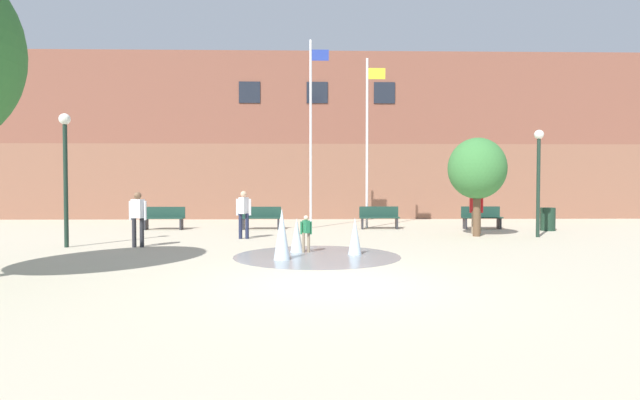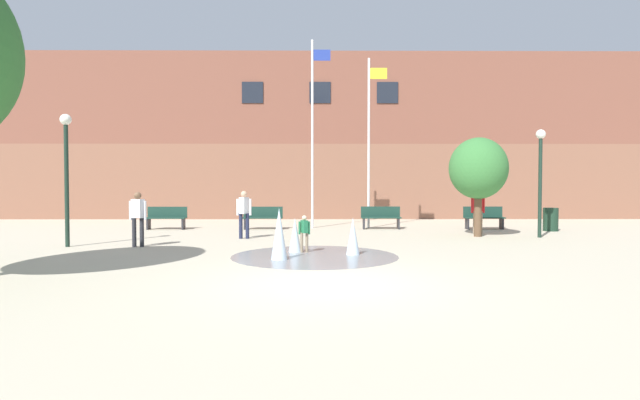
{
  "view_description": "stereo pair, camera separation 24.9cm",
  "coord_description": "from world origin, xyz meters",
  "px_view_note": "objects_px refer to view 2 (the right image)",
  "views": [
    {
      "loc": [
        -0.42,
        -8.98,
        1.79
      ],
      "look_at": [
        -0.07,
        7.26,
        1.3
      ],
      "focal_mm": 28.0,
      "sensor_mm": 36.0,
      "label": 1
    },
    {
      "loc": [
        -0.18,
        -8.99,
        1.79
      ],
      "look_at": [
        -0.07,
        7.26,
        1.3
      ],
      "focal_mm": 28.0,
      "sensor_mm": 36.0,
      "label": 2
    }
  ],
  "objects_px": {
    "adult_near_bench": "(478,209)",
    "flagpole_left": "(313,128)",
    "park_bench_left_of_flagpoles": "(263,217)",
    "flagpole_right": "(370,138)",
    "street_tree_near_building": "(478,169)",
    "park_bench_under_right_flagpole": "(381,217)",
    "lamp_post_left_lane": "(66,160)",
    "child_running": "(304,231)",
    "park_bench_near_trashcan": "(484,217)",
    "adult_in_red": "(244,211)",
    "trash_can": "(551,219)",
    "teen_by_trashcan": "(138,215)",
    "lamp_post_right_lane": "(540,166)",
    "park_bench_far_left": "(166,217)"
  },
  "relations": [
    {
      "from": "adult_near_bench",
      "to": "flagpole_left",
      "type": "distance_m",
      "value": 7.33
    },
    {
      "from": "park_bench_left_of_flagpoles",
      "to": "flagpole_right",
      "type": "relative_size",
      "value": 0.23
    },
    {
      "from": "adult_near_bench",
      "to": "street_tree_near_building",
      "type": "bearing_deg",
      "value": 91.83
    },
    {
      "from": "park_bench_under_right_flagpole",
      "to": "lamp_post_left_lane",
      "type": "height_order",
      "value": "lamp_post_left_lane"
    },
    {
      "from": "child_running",
      "to": "park_bench_left_of_flagpoles",
      "type": "bearing_deg",
      "value": 165.58
    },
    {
      "from": "park_bench_near_trashcan",
      "to": "flagpole_left",
      "type": "bearing_deg",
      "value": 175.36
    },
    {
      "from": "street_tree_near_building",
      "to": "park_bench_near_trashcan",
      "type": "bearing_deg",
      "value": 67.86
    },
    {
      "from": "adult_near_bench",
      "to": "adult_in_red",
      "type": "relative_size",
      "value": 1.0
    },
    {
      "from": "trash_can",
      "to": "street_tree_near_building",
      "type": "height_order",
      "value": "street_tree_near_building"
    },
    {
      "from": "adult_near_bench",
      "to": "trash_can",
      "type": "xyz_separation_m",
      "value": [
        3.27,
        1.33,
        -0.48
      ]
    },
    {
      "from": "park_bench_under_right_flagpole",
      "to": "teen_by_trashcan",
      "type": "bearing_deg",
      "value": -143.22
    },
    {
      "from": "park_bench_under_right_flagpole",
      "to": "park_bench_near_trashcan",
      "type": "xyz_separation_m",
      "value": [
        4.18,
        -0.05,
        0.0
      ]
    },
    {
      "from": "park_bench_near_trashcan",
      "to": "lamp_post_right_lane",
      "type": "bearing_deg",
      "value": -76.23
    },
    {
      "from": "flagpole_left",
      "to": "trash_can",
      "type": "relative_size",
      "value": 8.64
    },
    {
      "from": "park_bench_near_trashcan",
      "to": "adult_in_red",
      "type": "relative_size",
      "value": 1.01
    },
    {
      "from": "child_running",
      "to": "flagpole_right",
      "type": "distance_m",
      "value": 8.58
    },
    {
      "from": "park_bench_left_of_flagpoles",
      "to": "lamp_post_left_lane",
      "type": "distance_m",
      "value": 7.88
    },
    {
      "from": "park_bench_left_of_flagpoles",
      "to": "lamp_post_left_lane",
      "type": "xyz_separation_m",
      "value": [
        -5.03,
        -5.71,
        2.03
      ]
    },
    {
      "from": "park_bench_under_right_flagpole",
      "to": "lamp_post_right_lane",
      "type": "xyz_separation_m",
      "value": [
        4.99,
        -3.33,
        1.94
      ]
    },
    {
      "from": "child_running",
      "to": "trash_can",
      "type": "height_order",
      "value": "child_running"
    },
    {
      "from": "park_bench_far_left",
      "to": "teen_by_trashcan",
      "type": "distance_m",
      "value": 5.79
    },
    {
      "from": "lamp_post_right_lane",
      "to": "adult_near_bench",
      "type": "bearing_deg",
      "value": 148.29
    },
    {
      "from": "teen_by_trashcan",
      "to": "lamp_post_left_lane",
      "type": "xyz_separation_m",
      "value": [
        -2.05,
        0.03,
        1.58
      ]
    },
    {
      "from": "park_bench_far_left",
      "to": "flagpole_right",
      "type": "bearing_deg",
      "value": 4.34
    },
    {
      "from": "park_bench_near_trashcan",
      "to": "teen_by_trashcan",
      "type": "distance_m",
      "value": 13.29
    },
    {
      "from": "trash_can",
      "to": "street_tree_near_building",
      "type": "distance_m",
      "value": 4.53
    },
    {
      "from": "park_bench_near_trashcan",
      "to": "street_tree_near_building",
      "type": "distance_m",
      "value": 3.72
    },
    {
      "from": "flagpole_left",
      "to": "park_bench_left_of_flagpoles",
      "type": "bearing_deg",
      "value": -163.73
    },
    {
      "from": "teen_by_trashcan",
      "to": "adult_in_red",
      "type": "distance_m",
      "value": 3.51
    },
    {
      "from": "park_bench_under_right_flagpole",
      "to": "adult_in_red",
      "type": "distance_m",
      "value": 6.22
    },
    {
      "from": "teen_by_trashcan",
      "to": "park_bench_under_right_flagpole",
      "type": "bearing_deg",
      "value": 60.15
    },
    {
      "from": "lamp_post_left_lane",
      "to": "trash_can",
      "type": "xyz_separation_m",
      "value": [
        16.33,
        4.88,
        -2.06
      ]
    },
    {
      "from": "park_bench_far_left",
      "to": "flagpole_left",
      "type": "relative_size",
      "value": 0.21
    },
    {
      "from": "park_bench_near_trashcan",
      "to": "child_running",
      "type": "relative_size",
      "value": 1.62
    },
    {
      "from": "park_bench_far_left",
      "to": "flagpole_left",
      "type": "height_order",
      "value": "flagpole_left"
    },
    {
      "from": "flagpole_left",
      "to": "trash_can",
      "type": "bearing_deg",
      "value": -8.75
    },
    {
      "from": "park_bench_under_right_flagpole",
      "to": "child_running",
      "type": "distance_m",
      "value": 7.64
    },
    {
      "from": "child_running",
      "to": "lamp_post_left_lane",
      "type": "bearing_deg",
      "value": -129.73
    },
    {
      "from": "flagpole_left",
      "to": "street_tree_near_building",
      "type": "xyz_separation_m",
      "value": [
        5.74,
        -3.54,
        -1.78
      ]
    },
    {
      "from": "adult_in_red",
      "to": "flagpole_left",
      "type": "bearing_deg",
      "value": -7.39
    },
    {
      "from": "adult_in_red",
      "to": "flagpole_left",
      "type": "distance_m",
      "value": 5.7
    },
    {
      "from": "adult_in_red",
      "to": "flagpole_left",
      "type": "xyz_separation_m",
      "value": [
        2.27,
        4.14,
        3.2
      ]
    },
    {
      "from": "flagpole_left",
      "to": "street_tree_near_building",
      "type": "bearing_deg",
      "value": -31.65
    },
    {
      "from": "park_bench_near_trashcan",
      "to": "flagpole_right",
      "type": "distance_m",
      "value": 5.67
    },
    {
      "from": "park_bench_left_of_flagpoles",
      "to": "teen_by_trashcan",
      "type": "bearing_deg",
      "value": -117.48
    },
    {
      "from": "lamp_post_right_lane",
      "to": "child_running",
      "type": "bearing_deg",
      "value": -154.83
    },
    {
      "from": "park_bench_under_right_flagpole",
      "to": "trash_can",
      "type": "xyz_separation_m",
      "value": [
        6.5,
        -0.91,
        -0.03
      ]
    },
    {
      "from": "park_bench_left_of_flagpoles",
      "to": "trash_can",
      "type": "xyz_separation_m",
      "value": [
        11.3,
        -0.83,
        -0.03
      ]
    },
    {
      "from": "park_bench_near_trashcan",
      "to": "teen_by_trashcan",
      "type": "bearing_deg",
      "value": -154.27
    },
    {
      "from": "adult_in_red",
      "to": "flagpole_right",
      "type": "bearing_deg",
      "value": -26.74
    }
  ]
}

